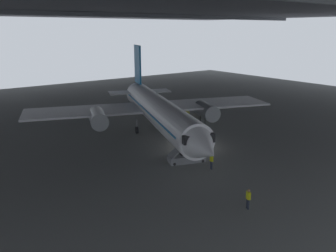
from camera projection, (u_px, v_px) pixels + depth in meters
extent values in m
plane|color=slate|center=(192.00, 147.00, 39.67)|extent=(110.00, 110.00, 0.00)
cube|color=#38383D|center=(125.00, 2.00, 45.97)|extent=(121.00, 99.00, 1.20)
cube|color=#4C4F54|center=(76.00, 14.00, 58.96)|extent=(115.50, 0.50, 0.70)
cylinder|color=white|center=(159.00, 111.00, 42.22)|extent=(11.87, 24.82, 3.38)
cone|color=white|center=(204.00, 148.00, 29.18)|extent=(4.51, 4.95, 3.31)
cube|color=black|center=(195.00, 136.00, 31.04)|extent=(3.51, 3.21, 0.74)
cone|color=white|center=(135.00, 90.00, 55.17)|extent=(4.56, 6.07, 2.87)
cube|color=#1972B2|center=(138.00, 64.00, 52.10)|extent=(1.50, 3.54, 5.53)
cube|color=white|center=(155.00, 91.00, 52.96)|extent=(4.99, 4.08, 0.16)
cube|color=white|center=(124.00, 93.00, 51.65)|extent=(4.99, 4.08, 0.16)
cube|color=white|center=(213.00, 103.00, 48.50)|extent=(15.39, 10.65, 0.24)
cylinder|color=#9EA3A8|center=(206.00, 111.00, 46.49)|extent=(3.48, 4.85, 2.10)
cube|color=white|center=(82.00, 111.00, 43.66)|extent=(15.39, 10.65, 0.24)
cylinder|color=#9EA3A8|center=(98.00, 118.00, 42.59)|extent=(3.48, 4.85, 2.10)
cube|color=#1972B2|center=(159.00, 109.00, 42.15)|extent=(11.30, 23.11, 0.16)
cylinder|color=#9EA3A8|center=(182.00, 150.00, 34.96)|extent=(0.20, 0.20, 1.15)
cylinder|color=black|center=(182.00, 157.00, 35.17)|extent=(0.59, 0.95, 0.90)
cylinder|color=#9EA3A8|center=(171.00, 121.00, 45.67)|extent=(0.20, 0.20, 1.15)
cylinder|color=black|center=(171.00, 127.00, 45.88)|extent=(0.59, 0.95, 0.90)
cylinder|color=#9EA3A8|center=(137.00, 124.00, 44.40)|extent=(0.20, 0.20, 1.15)
cylinder|color=black|center=(137.00, 130.00, 44.61)|extent=(0.59, 0.95, 0.90)
cube|color=slate|center=(186.00, 158.00, 35.18)|extent=(3.91, 2.66, 0.70)
cube|color=slate|center=(187.00, 142.00, 34.72)|extent=(3.61, 2.38, 2.85)
cube|color=slate|center=(203.00, 127.00, 34.81)|extent=(1.48, 1.60, 0.12)
cylinder|color=black|center=(200.00, 121.00, 35.23)|extent=(0.06, 0.06, 1.00)
cylinder|color=black|center=(205.00, 124.00, 34.12)|extent=(0.06, 0.06, 1.00)
cylinder|color=black|center=(198.00, 156.00, 36.29)|extent=(0.32, 0.22, 0.30)
cylinder|color=black|center=(203.00, 161.00, 34.99)|extent=(0.32, 0.22, 0.30)
cylinder|color=black|center=(170.00, 159.00, 35.47)|extent=(0.32, 0.22, 0.30)
cylinder|color=black|center=(174.00, 164.00, 34.18)|extent=(0.32, 0.22, 0.30)
cylinder|color=#232838|center=(247.00, 203.00, 25.98)|extent=(0.14, 0.14, 0.79)
cylinder|color=#232838|center=(248.00, 204.00, 25.82)|extent=(0.14, 0.14, 0.79)
cube|color=yellow|center=(248.00, 196.00, 25.72)|extent=(0.33, 0.41, 0.56)
cylinder|color=yellow|center=(247.00, 194.00, 25.92)|extent=(0.09, 0.09, 0.53)
cylinder|color=yellow|center=(250.00, 197.00, 25.50)|extent=(0.09, 0.09, 0.53)
sphere|color=#8C6647|center=(249.00, 191.00, 25.61)|extent=(0.21, 0.21, 0.21)
cylinder|color=#232838|center=(212.00, 165.00, 33.16)|extent=(0.14, 0.14, 0.80)
cylinder|color=#232838|center=(211.00, 165.00, 33.33)|extent=(0.14, 0.14, 0.80)
cube|color=yellow|center=(211.00, 158.00, 33.06)|extent=(0.32, 0.41, 0.57)
cylinder|color=yellow|center=(213.00, 159.00, 32.85)|extent=(0.09, 0.09, 0.54)
cylinder|color=yellow|center=(210.00, 157.00, 33.26)|extent=(0.09, 0.09, 0.54)
sphere|color=brown|center=(212.00, 154.00, 32.96)|extent=(0.22, 0.22, 0.22)
cube|color=yellow|center=(184.00, 113.00, 53.30)|extent=(2.12, 2.51, 0.70)
cylinder|color=black|center=(189.00, 116.00, 52.69)|extent=(0.37, 0.47, 0.44)
cylinder|color=black|center=(182.00, 116.00, 52.55)|extent=(0.37, 0.47, 0.44)
cylinder|color=black|center=(187.00, 114.00, 54.22)|extent=(0.37, 0.47, 0.44)
cylinder|color=black|center=(180.00, 114.00, 54.08)|extent=(0.37, 0.47, 0.44)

